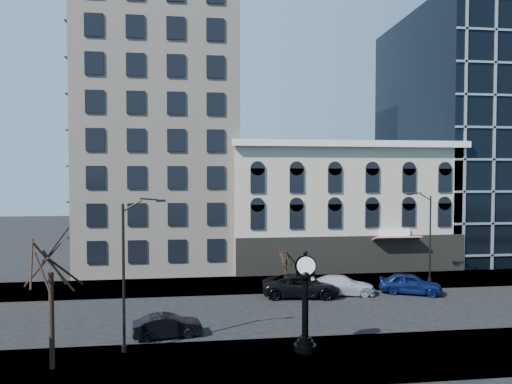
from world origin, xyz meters
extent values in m
plane|color=black|center=(0.00, 0.00, 0.00)|extent=(160.00, 160.00, 0.00)
cube|color=#9B998D|center=(0.00, 8.00, 0.06)|extent=(160.00, 6.00, 0.12)
cube|color=#9B998D|center=(0.00, -8.00, 0.06)|extent=(160.00, 6.00, 0.12)
cube|color=beige|center=(-6.00, 19.00, 19.00)|extent=(15.00, 15.00, 38.00)
cube|color=beige|center=(12.00, 16.00, 6.00)|extent=(22.00, 10.00, 12.00)
cube|color=white|center=(12.00, 10.80, 12.20)|extent=(22.60, 0.80, 0.60)
cube|color=black|center=(12.00, 10.95, 1.80)|extent=(22.00, 0.30, 3.60)
cube|color=maroon|center=(16.00, 10.40, 3.40)|extent=(4.50, 1.18, 0.55)
cube|color=black|center=(32.00, 21.00, 14.00)|extent=(20.00, 20.00, 28.00)
cylinder|color=black|center=(3.21, -6.99, 0.28)|extent=(1.18, 1.18, 0.32)
cylinder|color=black|center=(3.21, -6.99, 0.55)|extent=(0.86, 0.86, 0.21)
cylinder|color=black|center=(3.21, -6.99, 0.74)|extent=(0.64, 0.64, 0.17)
cylinder|color=black|center=(3.21, -6.99, 2.38)|extent=(0.34, 0.34, 3.12)
sphere|color=black|center=(3.21, -6.99, 4.04)|extent=(0.60, 0.60, 0.60)
cube|color=black|center=(3.21, -6.99, 4.15)|extent=(0.99, 0.39, 0.27)
cylinder|color=black|center=(3.21, -6.99, 4.58)|extent=(1.16, 0.52, 1.12)
cylinder|color=white|center=(3.21, -7.17, 4.58)|extent=(0.94, 0.17, 0.95)
cylinder|color=white|center=(3.21, -6.80, 4.58)|extent=(0.94, 0.17, 0.95)
sphere|color=black|center=(3.21, -6.99, 5.23)|extent=(0.21, 0.21, 0.21)
cylinder|color=black|center=(-6.11, -6.00, 3.95)|extent=(0.14, 0.14, 7.66)
cylinder|color=black|center=(-6.11, -6.00, 0.30)|extent=(0.32, 0.32, 0.36)
cube|color=black|center=(-4.42, -5.85, 7.91)|extent=(0.51, 0.24, 0.12)
cylinder|color=black|center=(17.37, 6.76, 3.82)|extent=(0.14, 0.14, 7.40)
cylinder|color=black|center=(17.37, 6.76, 0.29)|extent=(0.31, 0.31, 0.34)
cube|color=black|center=(15.73, 6.77, 7.65)|extent=(0.47, 0.19, 0.12)
cylinder|color=black|center=(-9.13, -7.72, 2.41)|extent=(0.24, 0.24, 4.59)
cylinder|color=black|center=(4.81, 6.70, 1.29)|extent=(0.22, 0.22, 2.34)
imported|color=black|center=(-4.05, -3.73, 0.64)|extent=(4.06, 1.92, 1.28)
imported|color=black|center=(5.46, 3.93, 0.82)|extent=(6.22, 3.47, 1.64)
imported|color=silver|center=(8.78, 4.12, 0.73)|extent=(5.28, 2.86, 1.45)
imported|color=#0C194C|center=(14.11, 3.67, 0.80)|extent=(5.06, 3.59, 1.60)
camera|label=1|loc=(-2.22, -29.90, 9.19)|focal=32.00mm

